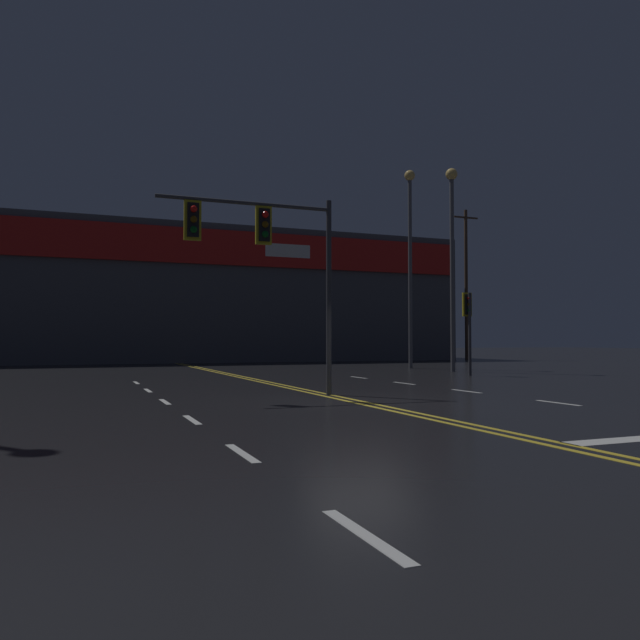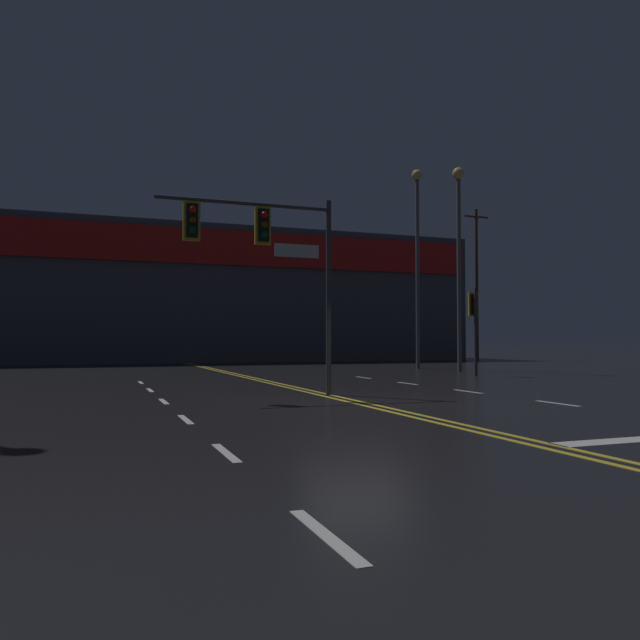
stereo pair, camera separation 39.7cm
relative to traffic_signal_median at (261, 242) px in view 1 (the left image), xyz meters
The scene contains 8 objects.
ground_plane 4.84m from the traffic_signal_median, 49.92° to the right, with size 200.00×200.00×0.00m, color black.
road_markings 5.65m from the traffic_signal_median, 52.04° to the right, with size 12.50×60.00×0.01m.
traffic_signal_median is the anchor object (origin of this frame).
traffic_signal_corner_northeast 12.63m from the traffic_signal_median, 30.75° to the left, with size 0.42×0.36×3.45m.
streetlight_near_right 18.15m from the traffic_signal_median, 47.97° to the left, with size 0.56×0.56×10.48m.
streetlight_far_left 15.55m from the traffic_signal_median, 38.24° to the left, with size 0.56×0.56×9.59m.
building_backdrop 30.03m from the traffic_signal_median, 86.58° to the left, with size 41.69×10.23×9.20m.
utility_pole_row 26.26m from the traffic_signal_median, 80.50° to the left, with size 45.93×0.26×11.78m.
Camera 1 is at (-6.21, -13.18, 1.43)m, focal length 35.00 mm.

